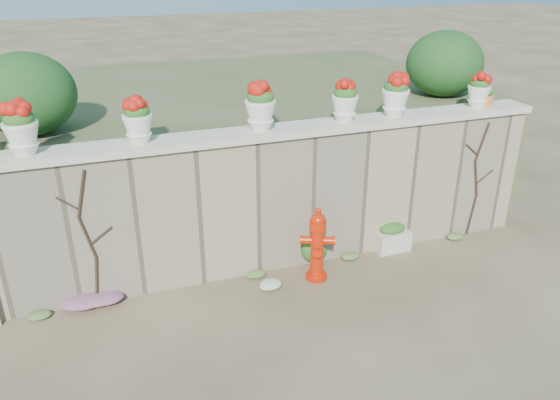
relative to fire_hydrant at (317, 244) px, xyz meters
name	(u,v)px	position (x,y,z in m)	size (l,w,h in m)	color
ground	(332,331)	(-0.30, -1.18, -0.56)	(80.00, 80.00, 0.00)	#4B3D25
stone_wall	(282,201)	(-0.30, 0.62, 0.44)	(8.00, 0.40, 2.00)	gray
wall_cap	(282,131)	(-0.30, 0.62, 1.49)	(8.10, 0.52, 0.10)	beige
raised_fill	(226,137)	(-0.30, 3.82, 0.44)	(9.00, 6.00, 2.00)	#384C23
back_shrub_left	(26,94)	(-3.50, 1.82, 1.99)	(1.30, 1.30, 1.10)	#143814
back_shrub_right	(445,64)	(3.10, 1.82, 1.99)	(1.30, 1.30, 1.10)	#143814
vine_left	(89,238)	(-2.98, 0.40, 0.43)	(0.60, 0.04, 1.91)	black
vine_right	(477,179)	(2.92, 0.40, 0.43)	(0.60, 0.04, 1.91)	black
fire_hydrant	(317,244)	(0.00, 0.00, 0.00)	(0.47, 0.34, 1.11)	#BD1F07
planter_box	(392,238)	(1.44, 0.37, -0.35)	(0.55, 0.33, 0.45)	beige
green_shrub	(322,249)	(0.22, 0.32, -0.28)	(0.58, 0.52, 0.55)	#1E5119
magenta_clump	(96,298)	(-3.01, 0.37, -0.44)	(0.89, 0.59, 0.24)	#AE229B
white_flowers	(267,285)	(-0.76, -0.05, -0.48)	(0.44, 0.35, 0.16)	white
urn_pot_0	(21,129)	(-3.52, 0.62, 1.85)	(0.40, 0.40, 0.63)	white
urn_pot_1	(138,120)	(-2.20, 0.62, 1.83)	(0.37, 0.37, 0.58)	white
urn_pot_2	(260,106)	(-0.61, 0.62, 1.86)	(0.41, 0.41, 0.65)	white
urn_pot_3	(345,101)	(0.63, 0.62, 1.83)	(0.37, 0.37, 0.59)	white
urn_pot_4	(396,95)	(1.44, 0.62, 1.85)	(0.40, 0.40, 0.62)	white
urn_pot_5	(479,90)	(2.89, 0.62, 1.81)	(0.34, 0.34, 0.54)	white
terracotta_pot	(486,98)	(3.05, 0.62, 1.68)	(0.25, 0.25, 0.30)	#C76E3C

